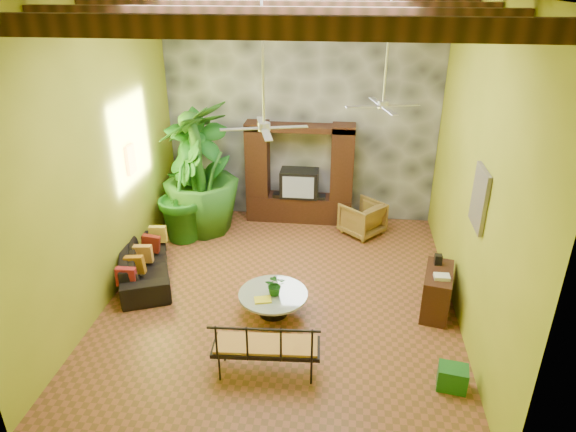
# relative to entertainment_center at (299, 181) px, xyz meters

# --- Properties ---
(ground) EXTENTS (7.00, 7.00, 0.00)m
(ground) POSITION_rel_entertainment_center_xyz_m (0.00, -3.14, -0.97)
(ground) COLOR brown
(ground) RESTS_ON ground
(back_wall) EXTENTS (6.00, 0.02, 5.00)m
(back_wall) POSITION_rel_entertainment_center_xyz_m (0.00, 0.36, 1.53)
(back_wall) COLOR #939F24
(back_wall) RESTS_ON ground
(left_wall) EXTENTS (0.02, 7.00, 5.00)m
(left_wall) POSITION_rel_entertainment_center_xyz_m (-3.00, -3.14, 1.53)
(left_wall) COLOR #939F24
(left_wall) RESTS_ON ground
(right_wall) EXTENTS (0.02, 7.00, 5.00)m
(right_wall) POSITION_rel_entertainment_center_xyz_m (3.00, -3.14, 1.53)
(right_wall) COLOR #939F24
(right_wall) RESTS_ON ground
(stone_accent_wall) EXTENTS (5.98, 0.10, 4.98)m
(stone_accent_wall) POSITION_rel_entertainment_center_xyz_m (0.00, 0.30, 1.53)
(stone_accent_wall) COLOR #3B3E43
(stone_accent_wall) RESTS_ON ground
(ceiling_beams) EXTENTS (5.95, 5.36, 0.22)m
(ceiling_beams) POSITION_rel_entertainment_center_xyz_m (0.00, -3.14, 3.81)
(ceiling_beams) COLOR #3F2114
(ceiling_beams) RESTS_ON ceiling
(entertainment_center) EXTENTS (2.40, 0.55, 2.30)m
(entertainment_center) POSITION_rel_entertainment_center_xyz_m (0.00, 0.00, 0.00)
(entertainment_center) COLOR black
(entertainment_center) RESTS_ON ground
(ceiling_fan_front) EXTENTS (1.28, 1.28, 1.86)m
(ceiling_fan_front) POSITION_rel_entertainment_center_xyz_m (-0.20, -3.54, 2.44)
(ceiling_fan_front) COLOR silver
(ceiling_fan_front) RESTS_ON ceiling
(ceiling_fan_back) EXTENTS (1.28, 1.28, 1.86)m
(ceiling_fan_back) POSITION_rel_entertainment_center_xyz_m (1.60, -1.94, 2.44)
(ceiling_fan_back) COLOR silver
(ceiling_fan_back) RESTS_ON ceiling
(wall_art_mask) EXTENTS (0.06, 0.32, 0.55)m
(wall_art_mask) POSITION_rel_entertainment_center_xyz_m (-2.96, -2.14, 1.13)
(wall_art_mask) COLOR yellow
(wall_art_mask) RESTS_ON left_wall
(wall_art_painting) EXTENTS (0.06, 0.70, 0.90)m
(wall_art_painting) POSITION_rel_entertainment_center_xyz_m (2.96, -3.74, 1.33)
(wall_art_painting) COLOR #275D91
(wall_art_painting) RESTS_ON right_wall
(sofa) EXTENTS (1.59, 2.33, 0.63)m
(sofa) POSITION_rel_entertainment_center_xyz_m (-2.65, -2.83, -0.65)
(sofa) COLOR black
(sofa) RESTS_ON ground
(wicker_armchair) EXTENTS (1.13, 1.12, 0.74)m
(wicker_armchair) POSITION_rel_entertainment_center_xyz_m (1.44, -0.54, -0.60)
(wicker_armchair) COLOR olive
(wicker_armchair) RESTS_ON ground
(tall_plant_a) EXTENTS (1.68, 1.54, 2.64)m
(tall_plant_a) POSITION_rel_entertainment_center_xyz_m (-2.11, -0.52, 0.35)
(tall_plant_a) COLOR #1C651A
(tall_plant_a) RESTS_ON ground
(tall_plant_b) EXTENTS (1.14, 1.33, 2.17)m
(tall_plant_b) POSITION_rel_entertainment_center_xyz_m (-2.40, -1.14, 0.12)
(tall_plant_b) COLOR #1C6219
(tall_plant_b) RESTS_ON ground
(tall_plant_c) EXTENTS (2.13, 2.13, 2.91)m
(tall_plant_c) POSITION_rel_entertainment_center_xyz_m (-2.07, -0.76, 0.49)
(tall_plant_c) COLOR #266119
(tall_plant_c) RESTS_ON ground
(coffee_table) EXTENTS (1.16, 1.16, 0.40)m
(coffee_table) POSITION_rel_entertainment_center_xyz_m (-0.08, -3.70, -0.71)
(coffee_table) COLOR black
(coffee_table) RESTS_ON ground
(centerpiece_plant) EXTENTS (0.37, 0.33, 0.37)m
(centerpiece_plant) POSITION_rel_entertainment_center_xyz_m (-0.04, -3.72, -0.38)
(centerpiece_plant) COLOR #1A5717
(centerpiece_plant) RESTS_ON coffee_table
(yellow_tray) EXTENTS (0.32, 0.26, 0.03)m
(yellow_tray) POSITION_rel_entertainment_center_xyz_m (-0.22, -3.92, -0.55)
(yellow_tray) COLOR yellow
(yellow_tray) RESTS_ON coffee_table
(iron_bench) EXTENTS (1.55, 0.64, 0.57)m
(iron_bench) POSITION_rel_entertainment_center_xyz_m (0.03, -5.19, -0.43)
(iron_bench) COLOR black
(iron_bench) RESTS_ON ground
(side_console) EXTENTS (0.62, 1.04, 0.77)m
(side_console) POSITION_rel_entertainment_center_xyz_m (2.65, -3.31, -0.58)
(side_console) COLOR #3B2212
(side_console) RESTS_ON ground
(green_bin) EXTENTS (0.44, 0.36, 0.35)m
(green_bin) POSITION_rel_entertainment_center_xyz_m (2.63, -5.12, -0.79)
(green_bin) COLOR #1E733B
(green_bin) RESTS_ON ground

